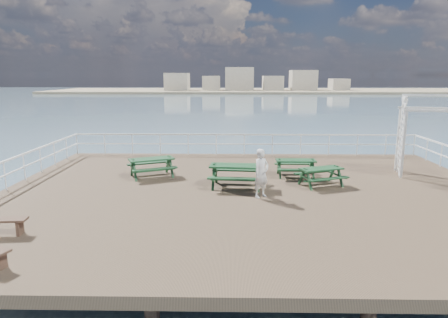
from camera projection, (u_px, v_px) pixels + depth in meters
ground at (250, 195)px, 14.36m from camera, size 18.00×14.00×0.30m
sea_backdrop at (268, 88)px, 145.35m from camera, size 300.00×300.00×9.20m
railing at (246, 154)px, 16.66m from camera, size 17.77×13.76×1.10m
picnic_table_a at (152, 163)px, 16.31m from camera, size 2.22×2.05×0.87m
picnic_table_b at (296, 164)px, 16.39m from camera, size 1.62×1.31×0.79m
picnic_table_c at (321, 173)px, 14.98m from camera, size 1.96×1.78×0.78m
picnic_table_d at (237, 171)px, 14.77m from camera, size 2.11×1.76×0.96m
trellis_arbor at (433, 140)px, 16.31m from camera, size 2.95×2.03×3.35m
person at (261, 173)px, 13.50m from camera, size 0.73×0.70×1.67m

